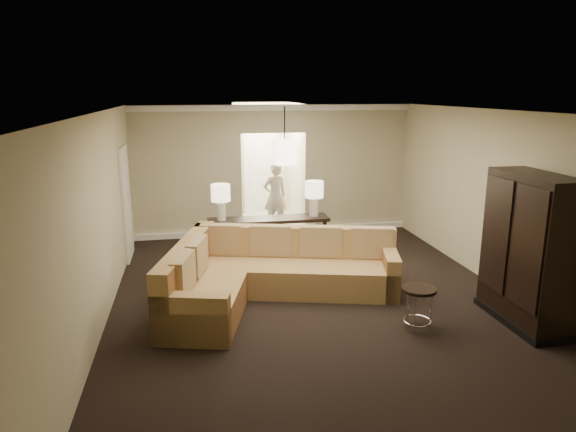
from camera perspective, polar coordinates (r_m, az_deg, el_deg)
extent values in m
plane|color=black|center=(7.76, 3.33, -9.69)|extent=(8.00, 8.00, 0.00)
cube|color=#C2BB93|center=(11.16, -1.58, 5.10)|extent=(6.00, 0.04, 2.80)
cube|color=#C2BB93|center=(3.79, 18.93, -13.51)|extent=(6.00, 0.04, 2.80)
cube|color=#C2BB93|center=(7.20, -20.34, -0.64)|extent=(0.04, 8.00, 2.80)
cube|color=#C2BB93|center=(8.55, 23.37, 1.26)|extent=(0.04, 8.00, 2.80)
cube|color=white|center=(7.12, 3.64, 11.45)|extent=(6.00, 8.00, 0.02)
cube|color=white|center=(10.99, -1.59, 11.93)|extent=(6.00, 0.10, 0.12)
cube|color=white|center=(11.40, -1.50, -1.62)|extent=(6.00, 0.10, 0.12)
cube|color=white|center=(9.98, -17.50, 1.36)|extent=(0.05, 0.90, 2.10)
cube|color=silver|center=(12.41, -2.29, -0.62)|extent=(1.40, 2.00, 0.01)
cube|color=#F6EFCA|center=(12.06, -5.66, 5.69)|extent=(0.04, 2.00, 2.80)
cube|color=#F6EFCA|center=(12.26, 0.90, 5.89)|extent=(0.04, 2.00, 2.80)
cube|color=#F6EFCA|center=(13.12, -3.00, 6.39)|extent=(1.40, 0.04, 2.80)
cube|color=white|center=(13.14, -2.97, 4.86)|extent=(0.90, 0.05, 2.10)
cube|color=brown|center=(8.16, 0.52, -6.73)|extent=(3.39, 1.79, 0.45)
cube|color=brown|center=(7.18, -9.38, -9.88)|extent=(1.34, 1.72, 0.45)
cube|color=brown|center=(8.35, 0.69, -2.81)|extent=(3.20, 1.10, 0.50)
cube|color=brown|center=(7.59, -11.20, -4.80)|extent=(0.93, 2.58, 0.50)
cube|color=brown|center=(8.17, 11.25, -6.17)|extent=(0.46, 1.00, 0.67)
cube|color=brown|center=(6.56, -10.75, -11.26)|extent=(1.00, 0.46, 0.67)
cube|color=#A08055|center=(8.44, -7.43, -2.58)|extent=(0.69, 0.34, 0.50)
cube|color=#A08055|center=(8.32, -1.94, -2.71)|extent=(0.69, 0.34, 0.50)
cube|color=#A08055|center=(8.27, 3.66, -2.83)|extent=(0.69, 0.34, 0.50)
cube|color=#A08055|center=(8.31, 9.28, -2.92)|extent=(0.69, 0.34, 0.50)
cube|color=#A08055|center=(7.65, -10.05, -4.43)|extent=(0.34, 0.67, 0.50)
cube|color=#A08055|center=(6.96, -11.58, -6.36)|extent=(0.34, 0.67, 0.50)
cube|color=beige|center=(8.57, 1.10, -5.99)|extent=(1.21, 1.21, 0.37)
cube|color=beige|center=(8.50, 1.11, -4.60)|extent=(1.35, 1.35, 0.07)
cube|color=black|center=(8.42, 0.95, -4.48)|extent=(0.10, 0.18, 0.02)
cube|color=beige|center=(8.70, 1.56, -3.91)|extent=(0.32, 0.38, 0.01)
cube|color=black|center=(9.28, -2.19, -0.40)|extent=(2.19, 0.50, 0.06)
cube|color=black|center=(9.30, -8.24, -3.17)|extent=(0.08, 0.45, 0.79)
cube|color=black|center=(9.58, 3.73, -2.55)|extent=(0.08, 0.45, 0.79)
cube|color=black|center=(9.47, -2.15, -4.48)|extent=(2.09, 0.45, 0.04)
cube|color=black|center=(7.53, 25.24, -3.46)|extent=(0.57, 1.37, 2.05)
cube|color=black|center=(7.06, 25.03, -3.30)|extent=(0.03, 0.61, 1.56)
cube|color=black|center=(7.60, 22.07, -1.85)|extent=(0.03, 0.61, 1.56)
cube|color=black|center=(7.86, 24.50, -10.29)|extent=(0.61, 1.43, 0.10)
cylinder|color=black|center=(7.01, 14.36, -7.89)|extent=(0.46, 0.46, 0.04)
torus|color=silver|center=(7.18, 14.14, -11.21)|extent=(0.38, 0.38, 0.02)
cylinder|color=silver|center=(7.17, 15.59, -9.90)|extent=(0.02, 0.02, 0.54)
cylinder|color=silver|center=(7.22, 13.17, -9.56)|extent=(0.02, 0.02, 0.54)
cylinder|color=silver|center=(6.95, 13.90, -10.54)|extent=(0.02, 0.02, 0.54)
cylinder|color=silver|center=(9.14, -7.44, 0.60)|extent=(0.16, 0.16, 0.35)
cylinder|color=#FEEBBE|center=(9.08, -7.50, 2.58)|extent=(0.34, 0.34, 0.30)
cylinder|color=silver|center=(9.39, 2.91, 1.04)|extent=(0.16, 0.16, 0.35)
cylinder|color=#FEEBBE|center=(9.32, 2.93, 2.98)|extent=(0.34, 0.34, 0.30)
cylinder|color=black|center=(9.77, -0.38, 10.35)|extent=(0.02, 0.02, 0.60)
cube|color=#FFE6C6|center=(9.82, -0.37, 7.14)|extent=(0.38, 0.38, 0.48)
imported|color=beige|center=(11.56, -1.46, 2.61)|extent=(0.69, 0.55, 1.69)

